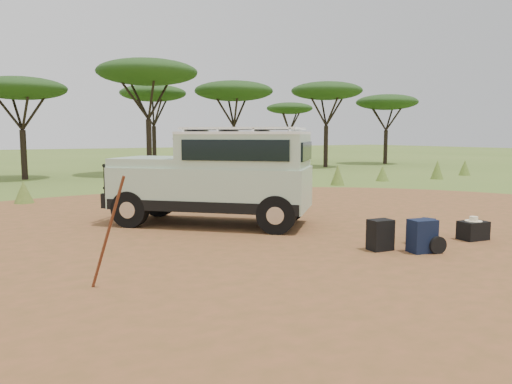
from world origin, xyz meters
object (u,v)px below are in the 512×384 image
backpack_olive (419,233)px  hard_case (473,231)px  duffel_navy (426,229)px  backpack_navy (422,236)px  backpack_black (380,235)px  safari_vehicle (218,178)px  walking_staff (108,233)px

backpack_olive → hard_case: 1.29m
duffel_navy → hard_case: size_ratio=0.75×
backpack_navy → backpack_black: bearing=147.7°
safari_vehicle → backpack_navy: bearing=-22.7°
backpack_navy → safari_vehicle: bearing=125.0°
safari_vehicle → hard_case: size_ratio=8.53×
backpack_black → hard_case: backpack_black is taller
backpack_olive → backpack_black: bearing=-175.9°
walking_staff → backpack_navy: 5.50m
walking_staff → backpack_black: walking_staff is taller
walking_staff → backpack_navy: size_ratio=2.75×
walking_staff → backpack_olive: 5.96m
walking_staff → duffel_navy: 6.50m
backpack_black → hard_case: 2.31m
safari_vehicle → backpack_olive: safari_vehicle is taller
backpack_black → backpack_olive: (1.03, -0.00, -0.06)m
duffel_navy → safari_vehicle: bearing=111.4°
backpack_olive → duffel_navy: (0.54, 0.29, -0.02)m
backpack_black → hard_case: size_ratio=1.06×
walking_staff → backpack_black: 4.93m
backpack_black → duffel_navy: bearing=16.4°
backpack_navy → duffel_navy: backpack_navy is taller
safari_vehicle → duffel_navy: bearing=-6.7°
walking_staff → backpack_black: (4.90, -0.22, -0.51)m
walking_staff → hard_case: (7.19, -0.52, -0.60)m
backpack_navy → backpack_olive: size_ratio=1.33×
backpack_black → backpack_navy: size_ratio=0.95×
safari_vehicle → backpack_navy: safari_vehicle is taller
backpack_black → backpack_navy: (0.53, -0.51, 0.02)m
walking_staff → hard_case: walking_staff is taller
safari_vehicle → backpack_black: safari_vehicle is taller
walking_staff → backpack_navy: walking_staff is taller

